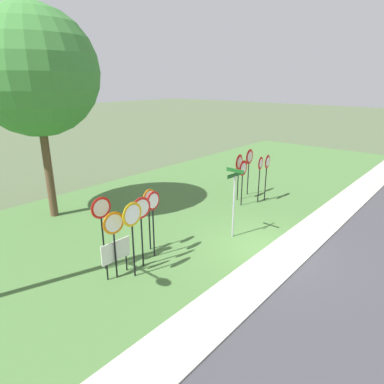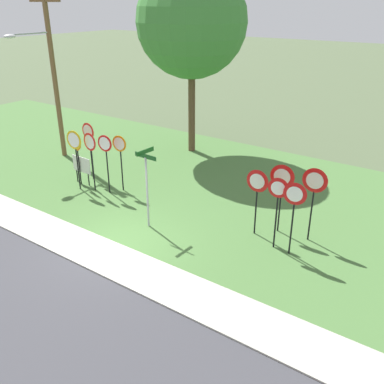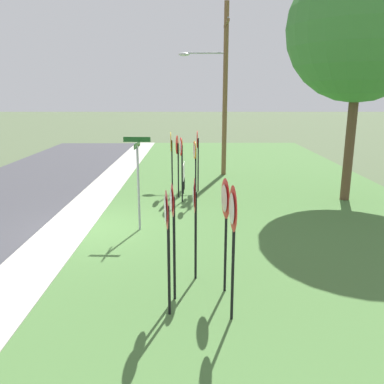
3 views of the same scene
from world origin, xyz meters
name	(u,v)px [view 1 (image 1 of 3)]	position (x,y,z in m)	size (l,w,h in m)	color
ground_plane	(264,250)	(0.00, 0.00, 0.00)	(160.00, 160.00, 0.00)	#4C5B3D
sidewalk_strip	(283,256)	(0.00, -0.80, 0.03)	(44.00, 1.60, 0.06)	#ADAA9E
grass_median	(156,212)	(0.00, 6.00, 0.02)	(44.00, 12.00, 0.04)	#477038
stop_sign_near_left	(114,231)	(-4.89, 2.73, 1.72)	(0.74, 0.13, 2.31)	black
stop_sign_near_right	(153,210)	(-3.15, 2.77, 1.87)	(0.68, 0.13, 2.53)	black
stop_sign_far_left	(149,207)	(-2.86, 3.30, 1.80)	(0.67, 0.12, 2.44)	black
stop_sign_far_center	(141,217)	(-3.85, 2.60, 1.90)	(0.75, 0.11, 2.55)	black
stop_sign_far_right	(102,218)	(-4.84, 3.42, 1.96)	(0.73, 0.10, 2.63)	black
stop_sign_center_tall	(132,223)	(-4.47, 2.32, 1.96)	(0.79, 0.11, 2.61)	black
yield_sign_near_left	(267,167)	(5.00, 2.72, 1.90)	(0.73, 0.14, 2.49)	black
yield_sign_near_right	(260,169)	(4.42, 2.80, 1.88)	(0.67, 0.13, 2.48)	black
yield_sign_far_left	(249,161)	(5.18, 3.91, 2.01)	(0.83, 0.12, 2.61)	black
yield_sign_far_right	(243,172)	(3.48, 3.23, 1.82)	(0.79, 0.11, 2.39)	black
yield_sign_center	(239,166)	(4.08, 3.86, 1.92)	(0.84, 0.14, 2.50)	black
street_name_post	(234,197)	(0.10, 1.54, 1.78)	(0.96, 0.82, 2.91)	#9EA0A8
notice_board	(116,253)	(-4.81, 2.83, 0.87)	(1.10, 0.07, 1.25)	black
oak_tree_left	(35,72)	(-3.52, 9.36, 6.53)	(5.39, 5.39, 9.20)	brown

